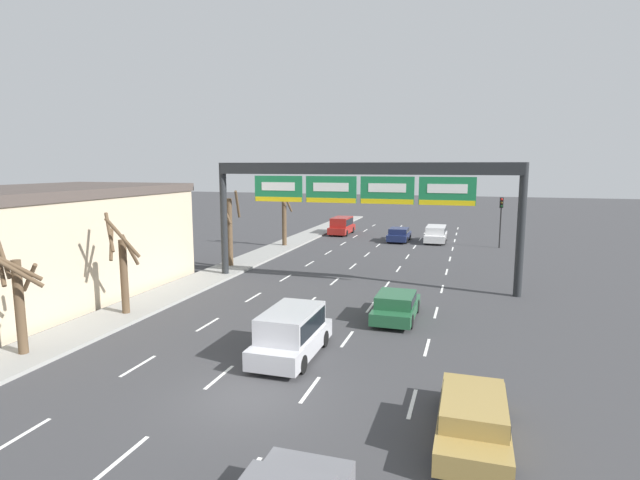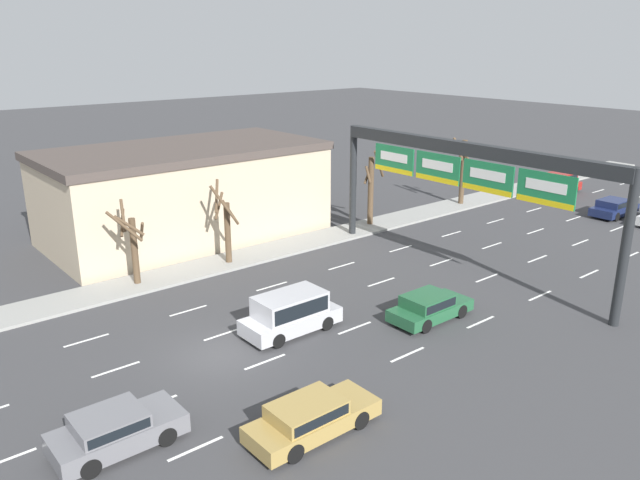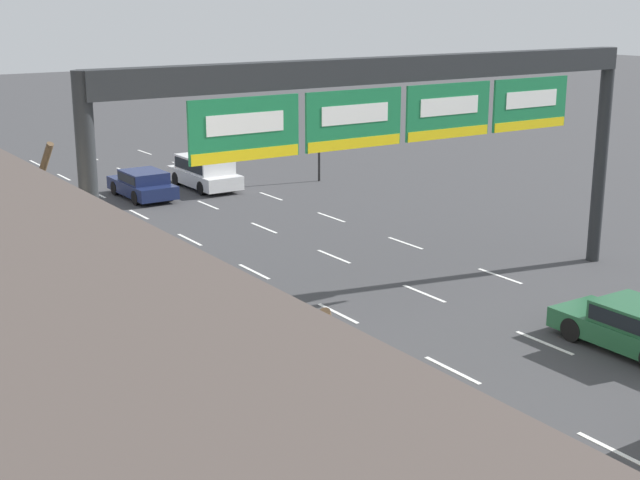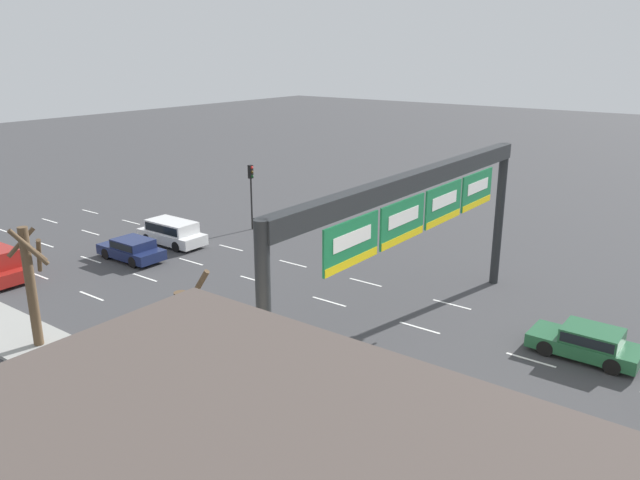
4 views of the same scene
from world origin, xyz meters
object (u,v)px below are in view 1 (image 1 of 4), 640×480
at_px(suv_red, 342,225).
at_px(tree_bare_third, 17,294).
at_px(sign_gantry, 360,185).
at_px(car_green, 396,305).
at_px(car_navy, 399,234).
at_px(tree_bare_closest, 122,266).
at_px(suv_white, 436,233).
at_px(car_gold, 473,416).
at_px(tree_bare_second, 230,229).
at_px(tree_bare_furthest, 284,213).
at_px(suv_silver, 291,331).
at_px(traffic_light_near_gantry, 501,212).

relative_size(suv_red, tree_bare_third, 1.02).
distance_m(sign_gantry, car_green, 8.79).
bearing_deg(suv_red, car_navy, -26.53).
height_order(suv_red, tree_bare_closest, tree_bare_closest).
bearing_deg(suv_red, tree_bare_third, -94.49).
relative_size(suv_white, car_gold, 0.99).
bearing_deg(car_green, car_gold, -70.55).
relative_size(car_navy, tree_bare_third, 0.92).
bearing_deg(tree_bare_second, car_green, -33.73).
height_order(suv_white, car_navy, suv_white).
bearing_deg(car_green, tree_bare_second, 146.27).
height_order(sign_gantry, tree_bare_third, sign_gantry).
height_order(car_gold, car_navy, car_navy).
xyz_separation_m(car_navy, tree_bare_third, (-9.43, -33.61, 1.78)).
xyz_separation_m(suv_red, tree_bare_furthest, (-2.83, -9.53, 2.06)).
xyz_separation_m(sign_gantry, tree_bare_closest, (-9.40, -9.54, -3.58)).
height_order(suv_white, car_green, suv_white).
bearing_deg(sign_gantry, suv_silver, -89.61).
xyz_separation_m(suv_silver, traffic_light_near_gantry, (8.80, 29.30, 2.17)).
bearing_deg(traffic_light_near_gantry, car_green, -103.60).
bearing_deg(suv_red, tree_bare_closest, -94.91).
xyz_separation_m(suv_red, traffic_light_near_gantry, (15.60, -4.45, 2.19)).
relative_size(traffic_light_near_gantry, tree_bare_closest, 0.91).
distance_m(car_gold, suv_red, 40.18).
relative_size(suv_silver, tree_bare_second, 0.85).
bearing_deg(suv_silver, tree_bare_furthest, 111.68).
height_order(suv_silver, tree_bare_closest, tree_bare_closest).
bearing_deg(car_green, tree_bare_furthest, 124.72).
distance_m(traffic_light_near_gantry, tree_bare_second, 23.88).
height_order(car_navy, tree_bare_furthest, tree_bare_furthest).
height_order(sign_gantry, suv_red, sign_gantry).
distance_m(suv_silver, tree_bare_third, 10.29).
bearing_deg(tree_bare_closest, car_navy, 71.77).
distance_m(suv_white, tree_bare_closest, 31.22).
xyz_separation_m(suv_silver, tree_bare_second, (-10.01, 14.59, 1.78)).
xyz_separation_m(car_green, tree_bare_closest, (-12.60, -3.35, 1.79)).
bearing_deg(car_navy, tree_bare_closest, -108.23).
height_order(car_green, tree_bare_third, tree_bare_third).
xyz_separation_m(car_green, tree_bare_second, (-13.13, 8.76, 2.10)).
distance_m(traffic_light_near_gantry, tree_bare_closest, 32.48).
height_order(suv_silver, traffic_light_near_gantry, traffic_light_near_gantry).
bearing_deg(suv_white, car_green, -90.10).
distance_m(suv_silver, car_green, 6.61).
bearing_deg(tree_bare_closest, suv_white, 66.07).
height_order(car_navy, traffic_light_near_gantry, traffic_light_near_gantry).
relative_size(car_gold, car_green, 1.11).
bearing_deg(car_navy, suv_red, 153.47).
bearing_deg(tree_bare_third, car_green, 34.93).
relative_size(suv_red, tree_bare_closest, 0.96).
distance_m(suv_red, tree_bare_second, 19.51).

